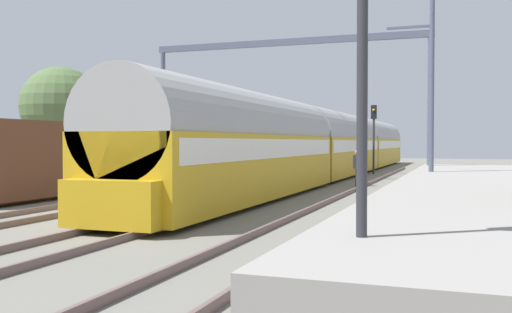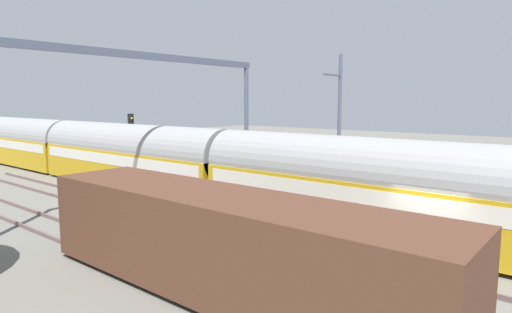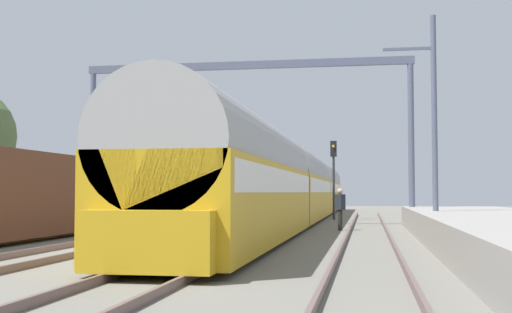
% 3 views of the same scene
% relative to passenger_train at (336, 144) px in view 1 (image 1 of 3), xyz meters
% --- Properties ---
extents(ground, '(120.00, 120.00, 0.00)m').
position_rel_passenger_train_xyz_m(ground, '(-1.92, -18.72, -1.97)').
color(ground, slate).
extents(track_far_west, '(1.52, 60.00, 0.16)m').
position_rel_passenger_train_xyz_m(track_far_west, '(-7.66, -18.72, -1.89)').
color(track_far_west, '#68524F').
rests_on(track_far_west, ground).
extents(track_west, '(1.51, 60.00, 0.16)m').
position_rel_passenger_train_xyz_m(track_west, '(-3.83, -18.72, -1.89)').
color(track_west, '#68524F').
rests_on(track_west, ground).
extents(track_east, '(1.51, 60.00, 0.16)m').
position_rel_passenger_train_xyz_m(track_east, '(0.00, -18.72, -1.89)').
color(track_east, '#68524F').
rests_on(track_east, ground).
extents(track_far_east, '(1.52, 60.00, 0.16)m').
position_rel_passenger_train_xyz_m(track_far_east, '(3.83, -18.72, -1.89)').
color(track_far_east, '#68524F').
rests_on(track_far_east, ground).
extents(platform, '(4.40, 28.00, 0.90)m').
position_rel_passenger_train_xyz_m(platform, '(7.65, -16.72, -1.52)').
color(platform, gray).
rests_on(platform, ground).
extents(passenger_train, '(2.93, 49.20, 3.82)m').
position_rel_passenger_train_xyz_m(passenger_train, '(0.00, 0.00, 0.00)').
color(passenger_train, gold).
rests_on(passenger_train, ground).
extents(freight_car, '(2.80, 13.00, 2.70)m').
position_rel_passenger_train_xyz_m(freight_car, '(-7.66, -15.24, -0.50)').
color(freight_car, '#563323').
rests_on(freight_car, ground).
extents(person_crossing, '(0.45, 0.46, 1.73)m').
position_rel_passenger_train_xyz_m(person_crossing, '(2.71, -8.04, -0.94)').
color(person_crossing, black).
rests_on(person_crossing, ground).
extents(railway_signal_near, '(0.36, 0.30, 5.45)m').
position_rel_passenger_train_xyz_m(railway_signal_near, '(6.25, -28.26, 1.49)').
color(railway_signal_near, '#2D2D33').
rests_on(railway_signal_near, ground).
extents(railway_signal_far, '(0.36, 0.30, 4.52)m').
position_rel_passenger_train_xyz_m(railway_signal_far, '(1.92, 2.70, 0.95)').
color(railway_signal_far, '#2D2D33').
rests_on(railway_signal_far, ground).
extents(catenary_gantry, '(15.89, 0.28, 7.86)m').
position_rel_passenger_train_xyz_m(catenary_gantry, '(-1.92, -4.49, 3.89)').
color(catenary_gantry, '#525970').
rests_on(catenary_gantry, ground).
extents(catenary_pole_east_mid, '(1.90, 0.20, 8.00)m').
position_rel_passenger_train_xyz_m(catenary_pole_east_mid, '(6.18, -11.13, 2.18)').
color(catenary_pole_east_mid, '#525970').
rests_on(catenary_pole_east_mid, ground).
extents(tree_west_background, '(4.50, 4.50, 6.40)m').
position_rel_passenger_train_xyz_m(tree_west_background, '(-14.14, -8.31, 2.16)').
color(tree_west_background, '#4C3826').
rests_on(tree_west_background, ground).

